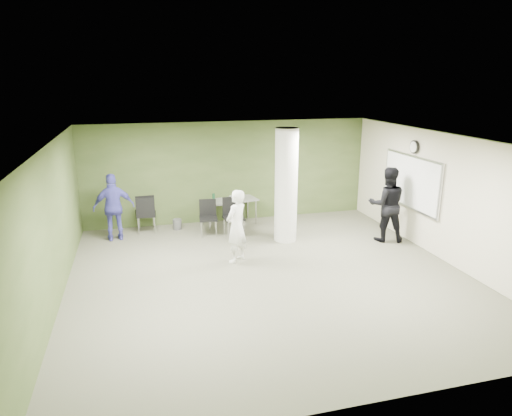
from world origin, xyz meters
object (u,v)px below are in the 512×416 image
object	(u,v)px
folding_table	(229,202)
chair_back_left	(145,210)
woman_white	(236,226)
man_black	(387,204)
man_blue	(114,207)

from	to	relation	value
folding_table	chair_back_left	size ratio (longest dim) A/B	1.60
chair_back_left	woman_white	xyz separation A→B (m)	(1.88, -2.62, 0.23)
folding_table	man_black	distance (m)	4.17
chair_back_left	man_blue	world-z (taller)	man_blue
man_black	folding_table	bearing A→B (deg)	-14.95
chair_back_left	woman_white	bearing A→B (deg)	123.69
man_blue	folding_table	bearing A→B (deg)	-177.64
chair_back_left	man_blue	distance (m)	0.92
woman_white	man_black	size ratio (longest dim) A/B	0.88
man_black	chair_back_left	bearing A→B (deg)	-3.95
folding_table	man_blue	xyz separation A→B (m)	(-2.99, -0.45, 0.18)
woman_white	man_blue	world-z (taller)	man_blue
chair_back_left	folding_table	bearing A→B (deg)	177.70
chair_back_left	man_black	bearing A→B (deg)	156.96
woman_white	man_black	xyz separation A→B (m)	(3.88, 0.40, 0.12)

